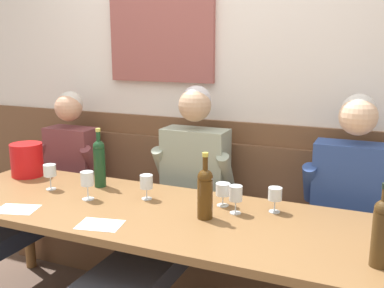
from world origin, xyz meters
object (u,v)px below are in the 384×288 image
at_px(wine_bottle_green_tall, 205,192).
at_px(wine_bottle_amber_mid, 99,162).
at_px(person_center_right_seat, 41,192).
at_px(wine_glass_near_bucket, 236,194).
at_px(person_right_seat, 174,207).
at_px(wine_bottle_clear_water, 382,231).
at_px(wine_glass_left_end, 50,172).
at_px(wine_glass_by_bottle, 87,180).
at_px(ice_bucket, 27,160).
at_px(wall_bench, 198,240).
at_px(wine_glass_right_end, 146,182).
at_px(person_left_seat, 345,236).
at_px(wine_glass_center_rear, 275,195).
at_px(wine_glass_mid_right, 223,190).
at_px(dining_table, 150,223).

bearing_deg(wine_bottle_green_tall, wine_bottle_amber_mid, 164.12).
xyz_separation_m(person_center_right_seat, wine_glass_near_bucket, (1.44, -0.17, 0.23)).
relative_size(person_right_seat, wine_bottle_green_tall, 3.96).
relative_size(person_center_right_seat, wine_bottle_clear_water, 3.72).
xyz_separation_m(wine_glass_left_end, wine_glass_by_bottle, (0.31, -0.06, 0.00)).
distance_m(ice_bucket, wine_glass_left_end, 0.38).
bearing_deg(wall_bench, wine_glass_right_end, -100.44).
relative_size(wall_bench, wine_bottle_clear_water, 8.32).
height_order(wine_bottle_amber_mid, wine_glass_near_bucket, wine_bottle_amber_mid).
height_order(wine_bottle_amber_mid, wine_bottle_clear_water, wine_bottle_amber_mid).
height_order(person_left_seat, wine_glass_near_bucket, person_left_seat).
xyz_separation_m(ice_bucket, wine_glass_center_rear, (1.65, -0.01, -0.02)).
bearing_deg(person_center_right_seat, wine_glass_by_bottle, -25.68).
bearing_deg(person_left_seat, wine_bottle_clear_water, -72.48).
bearing_deg(wine_bottle_amber_mid, person_right_seat, 11.31).
bearing_deg(wine_glass_mid_right, person_center_right_seat, 176.13).
height_order(person_center_right_seat, wine_glass_center_rear, person_center_right_seat).
bearing_deg(person_center_right_seat, wine_bottle_clear_water, -12.77).
bearing_deg(wine_bottle_amber_mid, wine_glass_by_bottle, -72.27).
height_order(wall_bench, wine_glass_center_rear, wall_bench).
relative_size(wine_bottle_clear_water, wine_glass_by_bottle, 2.11).
distance_m(wall_bench, wine_glass_near_bucket, 0.89).
xyz_separation_m(person_right_seat, person_left_seat, (0.98, -0.01, -0.01)).
relative_size(dining_table, wine_bottle_clear_water, 7.43).
relative_size(dining_table, wine_glass_left_end, 16.39).
height_order(person_center_right_seat, wine_bottle_amber_mid, person_center_right_seat).
xyz_separation_m(wall_bench, wine_glass_by_bottle, (-0.40, -0.66, 0.57)).
bearing_deg(ice_bucket, wine_bottle_amber_mid, -0.35).
relative_size(person_left_seat, wine_glass_mid_right, 10.59).
relative_size(wall_bench, wine_glass_left_end, 18.35).
xyz_separation_m(person_left_seat, wine_glass_left_end, (-1.67, -0.25, 0.22)).
xyz_separation_m(wine_glass_near_bucket, wine_glass_right_end, (-0.53, 0.01, -0.01)).
relative_size(wall_bench, wine_bottle_green_tall, 8.34).
bearing_deg(person_right_seat, wine_glass_by_bottle, -140.57).
bearing_deg(person_center_right_seat, wine_glass_right_end, -9.96).
height_order(wine_bottle_green_tall, wine_glass_mid_right, wine_bottle_green_tall).
distance_m(person_center_right_seat, wine_bottle_amber_mid, 0.62).
bearing_deg(dining_table, wine_glass_by_bottle, 179.20).
xyz_separation_m(person_right_seat, wine_glass_right_end, (-0.08, -0.18, 0.19)).
height_order(dining_table, ice_bucket, ice_bucket).
xyz_separation_m(wine_bottle_amber_mid, wine_glass_by_bottle, (0.07, -0.22, -0.04)).
relative_size(wall_bench, wine_glass_near_bucket, 19.05).
distance_m(person_left_seat, wine_glass_by_bottle, 1.41).
bearing_deg(person_right_seat, dining_table, -87.06).
bearing_deg(wine_glass_left_end, wall_bench, 40.43).
xyz_separation_m(wine_glass_mid_right, wine_glass_near_bucket, (0.10, -0.08, 0.02)).
xyz_separation_m(wine_bottle_green_tall, wine_glass_by_bottle, (-0.70, -0.00, -0.03)).
distance_m(wine_bottle_clear_water, wine_glass_center_rear, 0.65).
bearing_deg(wine_glass_right_end, wine_glass_mid_right, 9.19).
distance_m(person_right_seat, wine_bottle_green_tall, 0.51).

